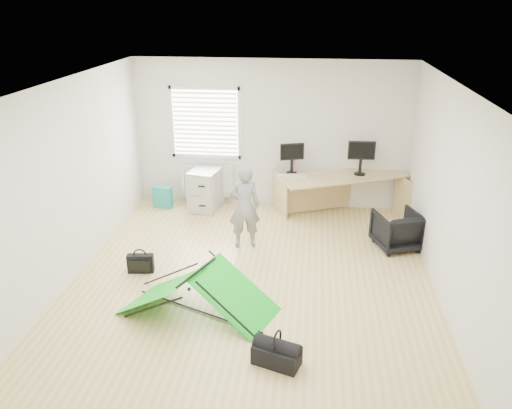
# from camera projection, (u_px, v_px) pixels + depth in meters

# --- Properties ---
(ground) EXTENTS (5.50, 5.50, 0.00)m
(ground) POSITION_uv_depth(u_px,v_px,m) (253.00, 277.00, 7.06)
(ground) COLOR #D3B770
(ground) RESTS_ON ground
(back_wall) EXTENTS (5.00, 0.02, 2.70)m
(back_wall) POSITION_uv_depth(u_px,v_px,m) (271.00, 135.00, 9.06)
(back_wall) COLOR silver
(back_wall) RESTS_ON ground
(window) EXTENTS (1.20, 0.06, 1.20)m
(window) POSITION_uv_depth(u_px,v_px,m) (205.00, 123.00, 9.08)
(window) COLOR silver
(window) RESTS_ON back_wall
(radiator) EXTENTS (1.00, 0.12, 0.60)m
(radiator) POSITION_uv_depth(u_px,v_px,m) (207.00, 180.00, 9.47)
(radiator) COLOR silver
(radiator) RESTS_ON back_wall
(desk) EXTENTS (2.35, 1.58, 0.77)m
(desk) POSITION_uv_depth(u_px,v_px,m) (342.00, 196.00, 8.92)
(desk) COLOR tan
(desk) RESTS_ON ground
(filing_cabinet) EXTENTS (0.61, 0.74, 0.77)m
(filing_cabinet) POSITION_uv_depth(u_px,v_px,m) (206.00, 189.00, 9.21)
(filing_cabinet) COLOR #ADB1B3
(filing_cabinet) RESTS_ON ground
(monitor_left) EXTENTS (0.43, 0.21, 0.40)m
(monitor_left) POSITION_uv_depth(u_px,v_px,m) (292.00, 162.00, 8.80)
(monitor_left) COLOR black
(monitor_left) RESTS_ON desk
(monitor_right) EXTENTS (0.47, 0.12, 0.45)m
(monitor_right) POSITION_uv_depth(u_px,v_px,m) (360.00, 162.00, 8.73)
(monitor_right) COLOR black
(monitor_right) RESTS_ON desk
(keyboard) EXTENTS (0.48, 0.21, 0.02)m
(keyboard) POSITION_uv_depth(u_px,v_px,m) (292.00, 176.00, 8.73)
(keyboard) COLOR beige
(keyboard) RESTS_ON desk
(thermos) EXTENTS (0.09, 0.09, 0.26)m
(thermos) POSITION_uv_depth(u_px,v_px,m) (293.00, 165.00, 8.89)
(thermos) COLOR #BF6B6B
(thermos) RESTS_ON desk
(office_chair) EXTENTS (0.82, 0.84, 0.60)m
(office_chair) POSITION_uv_depth(u_px,v_px,m) (397.00, 230.00, 7.80)
(office_chair) COLOR black
(office_chair) RESTS_ON ground
(person) EXTENTS (0.56, 0.45, 1.35)m
(person) POSITION_uv_depth(u_px,v_px,m) (244.00, 207.00, 7.70)
(person) COLOR gray
(person) RESTS_ON ground
(kite) EXTENTS (2.02, 1.46, 0.57)m
(kite) POSITION_uv_depth(u_px,v_px,m) (198.00, 292.00, 6.17)
(kite) COLOR #11B91D
(kite) RESTS_ON ground
(storage_crate) EXTENTS (0.62, 0.53, 0.30)m
(storage_crate) POSITION_uv_depth(u_px,v_px,m) (397.00, 232.00, 8.06)
(storage_crate) COLOR white
(storage_crate) RESTS_ON ground
(tote_bag) EXTENTS (0.36, 0.19, 0.41)m
(tote_bag) POSITION_uv_depth(u_px,v_px,m) (163.00, 197.00, 9.34)
(tote_bag) COLOR teal
(tote_bag) RESTS_ON ground
(laptop_bag) EXTENTS (0.38, 0.16, 0.28)m
(laptop_bag) POSITION_uv_depth(u_px,v_px,m) (141.00, 263.00, 7.14)
(laptop_bag) COLOR black
(laptop_bag) RESTS_ON ground
(white_box) EXTENTS (0.12, 0.12, 0.10)m
(white_box) POSITION_uv_depth(u_px,v_px,m) (226.00, 265.00, 7.29)
(white_box) COLOR silver
(white_box) RESTS_ON ground
(duffel_bag) EXTENTS (0.56, 0.40, 0.22)m
(duffel_bag) POSITION_uv_depth(u_px,v_px,m) (277.00, 355.00, 5.35)
(duffel_bag) COLOR black
(duffel_bag) RESTS_ON ground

